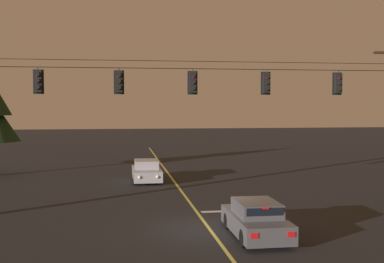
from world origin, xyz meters
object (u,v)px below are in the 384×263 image
car_waiting_near_lane (256,220)px  traffic_light_leftmost (38,81)px  car_oncoming_lead (147,171)px  traffic_light_rightmost (338,84)px  traffic_light_left_inner (119,82)px  traffic_light_centre (193,83)px  traffic_light_right_inner (267,83)px

car_waiting_near_lane → traffic_light_leftmost: bearing=148.8°
car_oncoming_lead → traffic_light_leftmost: bearing=-119.6°
traffic_light_rightmost → traffic_light_left_inner: bearing=180.0°
traffic_light_left_inner → car_oncoming_lead: 11.15m
traffic_light_leftmost → car_waiting_near_lane: traffic_light_leftmost is taller
traffic_light_centre → traffic_light_right_inner: (3.60, 0.00, 0.00)m
car_oncoming_lead → traffic_light_left_inner: bearing=-100.6°
traffic_light_left_inner → car_waiting_near_lane: traffic_light_left_inner is taller
traffic_light_leftmost → traffic_light_rightmost: 14.39m
traffic_light_rightmost → car_waiting_near_lane: size_ratio=0.28×
traffic_light_leftmost → traffic_light_centre: bearing=0.0°
traffic_light_right_inner → traffic_light_rightmost: size_ratio=1.00×
traffic_light_right_inner → traffic_light_rightmost: same height
traffic_light_right_inner → car_waiting_near_lane: traffic_light_right_inner is taller
traffic_light_left_inner → traffic_light_right_inner: 7.08m
traffic_light_centre → traffic_light_right_inner: 3.60m
traffic_light_centre → traffic_light_rightmost: (7.28, 0.00, 0.00)m
traffic_light_leftmost → traffic_light_centre: size_ratio=1.00×
traffic_light_leftmost → car_waiting_near_lane: bearing=-31.2°
traffic_light_centre → traffic_light_rightmost: bearing=0.0°
traffic_light_left_inner → traffic_light_centre: same height
traffic_light_right_inner → car_oncoming_lead: traffic_light_right_inner is taller
traffic_light_right_inner → car_oncoming_lead: (-5.29, 9.57, -5.44)m
traffic_light_left_inner → traffic_light_rightmost: (10.75, 0.00, 0.00)m
traffic_light_centre → car_waiting_near_lane: traffic_light_centre is taller
traffic_light_left_inner → car_oncoming_lead: (1.79, 9.57, -5.44)m
traffic_light_leftmost → traffic_light_left_inner: same height
traffic_light_centre → car_waiting_near_lane: bearing=-72.9°
traffic_light_left_inner → traffic_light_right_inner: size_ratio=1.00×
traffic_light_right_inner → traffic_light_left_inner: bearing=180.0°
traffic_light_right_inner → car_waiting_near_lane: bearing=-110.4°
traffic_light_rightmost → traffic_light_right_inner: bearing=180.0°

